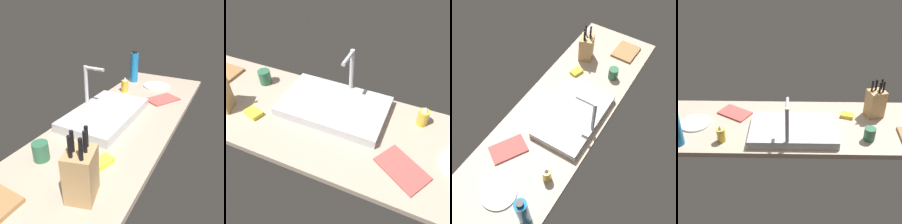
{
  "view_description": "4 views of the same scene",
  "coord_description": "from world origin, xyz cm",
  "views": [
    {
      "loc": [
        -105.09,
        -51.14,
        68.1
      ],
      "look_at": [
        -5.49,
        2.03,
        11.98
      ],
      "focal_mm": 36.46,
      "sensor_mm": 36.0,
      "label": 1
    },
    {
      "loc": [
        40.76,
        -77.33,
        96.52
      ],
      "look_at": [
        5.79,
        3.77,
        9.37
      ],
      "focal_mm": 39.24,
      "sensor_mm": 36.0,
      "label": 2
    },
    {
      "loc": [
        98.12,
        62.22,
        158.46
      ],
      "look_at": [
        3.16,
        3.37,
        8.55
      ],
      "focal_mm": 44.93,
      "sensor_mm": 36.0,
      "label": 3
    },
    {
      "loc": [
        -0.07,
        165.49,
        121.69
      ],
      "look_at": [
        3.19,
        -1.12,
        13.03
      ],
      "focal_mm": 47.6,
      "sensor_mm": 36.0,
      "label": 4
    }
  ],
  "objects": [
    {
      "name": "faucet",
      "position": [
        4.62,
        24.01,
        20.59
      ],
      "size": [
        5.5,
        13.85,
        29.29
      ],
      "color": "#B7BABF",
      "rests_on": "countertop_slab"
    },
    {
      "name": "dinner_plate",
      "position": [
        68.24,
        0.37,
        4.1
      ],
      "size": [
        21.02,
        21.02,
        1.2
      ],
      "primitive_type": "cylinder",
      "color": "silver",
      "rests_on": "countertop_slab"
    },
    {
      "name": "dish_towel",
      "position": [
        43.26,
        -12.76,
        4.1
      ],
      "size": [
        26.14,
        23.09,
        1.2
      ],
      "primitive_type": "cube",
      "rotation": [
        0.0,
        0.0,
        -0.54
      ],
      "color": "#CC4C47",
      "rests_on": "countertop_slab"
    },
    {
      "name": "knife_block",
      "position": [
        -56.26,
        -12.88,
        13.74
      ],
      "size": [
        13.95,
        12.92,
        27.44
      ],
      "rotation": [
        0.0,
        0.0,
        0.29
      ],
      "color": "tan",
      "rests_on": "countertop_slab"
    },
    {
      "name": "coffee_mug",
      "position": [
        -47.4,
        15.4,
        7.83
      ],
      "size": [
        7.23,
        7.23,
        8.67
      ],
      "primitive_type": "cylinder",
      "color": "#2D6647",
      "rests_on": "countertop_slab"
    },
    {
      "name": "countertop_slab",
      "position": [
        0.0,
        0.0,
        1.75
      ],
      "size": [
        198.08,
        60.8,
        3.5
      ],
      "primitive_type": "cube",
      "color": "tan",
      "rests_on": "ground"
    },
    {
      "name": "sink_basin",
      "position": [
        0.76,
        9.87,
        6.18
      ],
      "size": [
        56.5,
        33.82,
        5.36
      ],
      "primitive_type": "cube",
      "color": "#B7BABF",
      "rests_on": "countertop_slab"
    },
    {
      "name": "soap_bottle",
      "position": [
        46.18,
        18.35,
        8.41
      ],
      "size": [
        5.4,
        5.4,
        11.61
      ],
      "color": "gold",
      "rests_on": "countertop_slab"
    },
    {
      "name": "water_bottle",
      "position": [
        72.07,
        21.83,
        15.98
      ],
      "size": [
        6.72,
        6.72,
        26.45
      ],
      "color": "#1970B7",
      "rests_on": "countertop_slab"
    },
    {
      "name": "dish_sponge",
      "position": [
        -37.21,
        -10.38,
        4.7
      ],
      "size": [
        10.39,
        8.43,
        2.4
      ],
      "primitive_type": "cube",
      "rotation": [
        0.0,
        0.0,
        -0.31
      ],
      "color": "yellow",
      "rests_on": "countertop_slab"
    }
  ]
}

